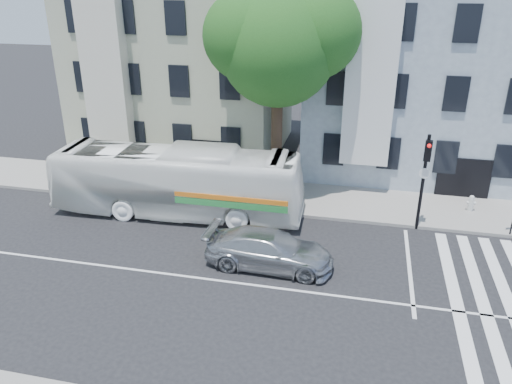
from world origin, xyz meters
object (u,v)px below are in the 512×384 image
(bus, at_px, (177,181))
(fire_hydrant, at_px, (471,203))
(sedan, at_px, (269,250))
(traffic_signal, at_px, (425,170))

(bus, bearing_deg, fire_hydrant, -79.96)
(bus, xyz_separation_m, sedan, (5.20, -3.74, -0.93))
(traffic_signal, relative_size, fire_hydrant, 5.59)
(traffic_signal, xyz_separation_m, fire_hydrant, (2.62, 2.32, -2.32))
(traffic_signal, bearing_deg, bus, -167.61)
(bus, distance_m, fire_hydrant, 14.12)
(bus, distance_m, sedan, 6.47)
(sedan, xyz_separation_m, traffic_signal, (5.92, 4.48, 2.14))
(fire_hydrant, bearing_deg, sedan, -141.45)
(sedan, bearing_deg, traffic_signal, -51.41)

